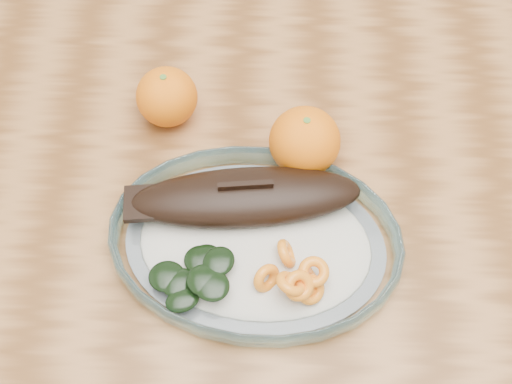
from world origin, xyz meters
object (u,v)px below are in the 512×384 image
dining_table (317,268)px  orange_left (167,97)px  plated_meal (254,238)px  orange_right (305,141)px

dining_table → orange_left: bearing=139.3°
plated_meal → orange_left: (-0.11, 0.18, 0.02)m
plated_meal → orange_right: size_ratio=7.64×
dining_table → orange_left: 0.28m
orange_left → orange_right: (0.17, -0.07, 0.00)m
plated_meal → orange_right: 0.13m
dining_table → orange_right: (-0.02, 0.10, 0.14)m
plated_meal → orange_right: bearing=70.3°
dining_table → orange_right: orange_right is taller
plated_meal → orange_left: plated_meal is taller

